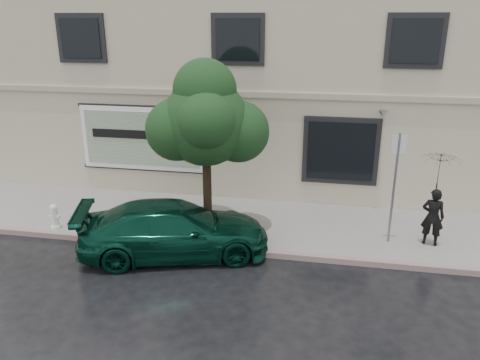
% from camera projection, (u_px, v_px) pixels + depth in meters
% --- Properties ---
extents(ground, '(90.00, 90.00, 0.00)m').
position_uv_depth(ground, '(198.00, 282.00, 10.90)').
color(ground, black).
rests_on(ground, ground).
extents(sidewalk, '(20.00, 3.50, 0.15)m').
position_uv_depth(sidewalk, '(227.00, 222.00, 13.89)').
color(sidewalk, gray).
rests_on(sidewalk, ground).
extents(curb, '(20.00, 0.18, 0.16)m').
position_uv_depth(curb, '(213.00, 249.00, 12.26)').
color(curb, gray).
rests_on(curb, ground).
extents(building, '(20.00, 8.12, 7.00)m').
position_uv_depth(building, '(257.00, 81.00, 18.09)').
color(building, '#BAAE96').
rests_on(building, ground).
extents(billboard, '(4.30, 0.16, 2.20)m').
position_uv_depth(billboard, '(142.00, 139.00, 15.33)').
color(billboard, white).
rests_on(billboard, ground).
extents(car, '(5.20, 3.40, 1.40)m').
position_uv_depth(car, '(174.00, 229.00, 11.94)').
color(car, '#083224').
rests_on(car, ground).
extents(pedestrian, '(0.64, 0.49, 1.56)m').
position_uv_depth(pedestrian, '(433.00, 217.00, 12.12)').
color(pedestrian, black).
rests_on(pedestrian, sidewalk).
extents(umbrella, '(1.38, 1.38, 0.81)m').
position_uv_depth(umbrella, '(439.00, 174.00, 11.73)').
color(umbrella, black).
rests_on(umbrella, pedestrian).
extents(street_tree, '(2.28, 2.28, 4.23)m').
position_uv_depth(street_tree, '(206.00, 123.00, 12.14)').
color(street_tree, black).
rests_on(street_tree, sidewalk).
extents(fire_hydrant, '(0.29, 0.28, 0.72)m').
position_uv_depth(fire_hydrant, '(55.00, 216.00, 13.21)').
color(fire_hydrant, white).
rests_on(fire_hydrant, sidewalk).
extents(sign_pole, '(0.36, 0.06, 2.96)m').
position_uv_depth(sign_pole, '(395.00, 180.00, 11.95)').
color(sign_pole, gray).
rests_on(sign_pole, sidewalk).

